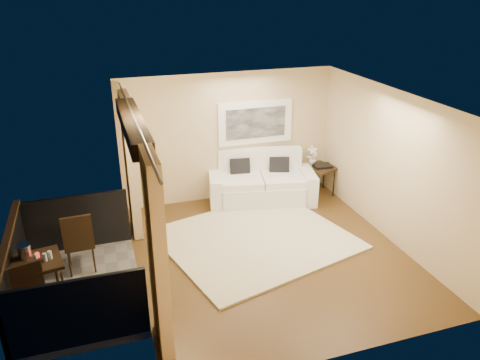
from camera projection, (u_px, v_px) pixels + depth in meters
floor at (270, 254)px, 8.11m from camera, size 5.00×5.00×0.00m
room_shell at (133, 125)px, 6.51m from camera, size 5.00×6.40×5.00m
balcony at (68, 280)px, 7.10m from camera, size 1.81×2.60×1.17m
curtains at (141, 201)px, 6.98m from camera, size 0.16×4.80×2.64m
artwork at (256, 123)px, 9.79m from camera, size 1.62×0.07×0.92m
rug at (256, 239)px, 8.54m from camera, size 3.74×3.45×0.04m
sofa at (261, 183)px, 9.96m from camera, size 2.36×1.39×1.07m
side_table at (320, 169)px, 10.18m from camera, size 0.75×0.75×0.63m
tray at (323, 166)px, 10.13m from camera, size 0.40×0.31×0.05m
orchid at (312, 156)px, 10.15m from camera, size 0.25×0.18×0.44m
bistro_table at (37, 266)px, 6.55m from camera, size 0.76×0.76×0.77m
balcony_chair_far at (79, 239)px, 7.37m from camera, size 0.48×0.48×1.06m
balcony_chair_near at (30, 293)px, 6.22m from camera, size 0.50×0.50×0.95m
ice_bucket at (25, 251)px, 6.57m from camera, size 0.18×0.18×0.20m
candle at (37, 255)px, 6.59m from camera, size 0.06×0.06×0.07m
vase at (36, 260)px, 6.37m from camera, size 0.04×0.04×0.18m
glass_a at (45, 257)px, 6.50m from camera, size 0.06×0.06×0.12m
glass_b at (50, 255)px, 6.55m from camera, size 0.06×0.06×0.12m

